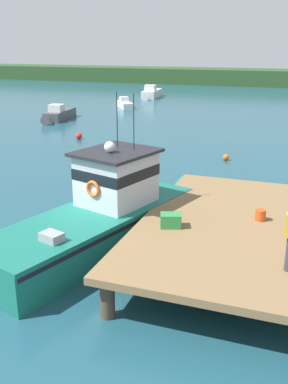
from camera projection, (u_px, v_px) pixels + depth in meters
The scene contains 11 objects.
ground_plane at pixel (99, 238), 15.13m from camera, with size 200.00×200.00×0.00m, color #1E4C5B.
dock at pixel (243, 228), 13.24m from camera, with size 6.00×9.00×1.20m.
main_fishing_boat at pixel (105, 214), 14.48m from camera, with size 4.72×9.91×4.80m.
crate_single_by_cleat at pixel (171, 220), 12.92m from camera, with size 0.60×0.44×0.40m, color #2D8442.
bait_bucket at pixel (260, 215), 13.41m from camera, with size 0.32×0.32×0.34m, color #E04C19.
moored_boat_off_the_point at pixel (58, 114), 38.33m from camera, with size 1.96×5.49×1.37m.
moored_boat_far_left at pixel (151, 93), 53.98m from camera, with size 2.10×6.25×1.56m.
moored_boat_outer_mooring at pixel (125, 104), 45.80m from camera, with size 3.06×3.92×1.06m.
mooring_buoy_spare_mooring at pixel (226, 157), 25.09m from camera, with size 0.35×0.35×0.35m, color #EA5B19.
mooring_buoy_channel_marker at pixel (79, 136), 30.63m from camera, with size 0.45×0.45×0.45m, color red.
far_shoreline at pixel (268, 78), 69.99m from camera, with size 120.00×8.00×2.40m, color #284723.
Camera 1 is at (6.19, -12.49, 6.29)m, focal length 41.49 mm.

